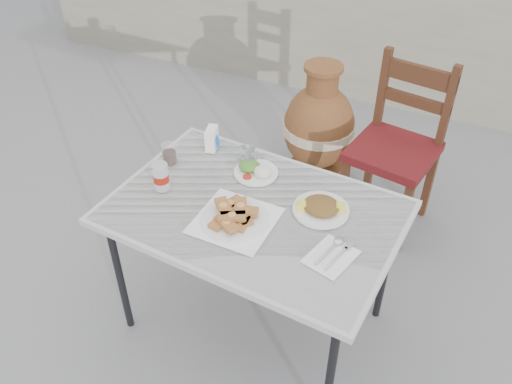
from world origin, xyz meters
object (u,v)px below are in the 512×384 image
at_px(napkin_holder, 212,139).
at_px(cola_glass, 169,155).
at_px(salad_rice_plate, 256,170).
at_px(pide_plate, 235,215).
at_px(terracotta_urn, 319,128).
at_px(soda_can, 161,177).
at_px(cafe_table, 254,218).
at_px(condiment_caddy, 250,154).
at_px(salad_chopped_plate, 321,207).
at_px(chair, 397,146).

bearing_deg(napkin_holder, cola_glass, -137.20).
relative_size(salad_rice_plate, napkin_holder, 1.84).
bearing_deg(napkin_holder, pide_plate, -65.50).
bearing_deg(terracotta_urn, pide_plate, -86.58).
xyz_separation_m(cola_glass, napkin_holder, (0.13, 0.19, 0.01)).
bearing_deg(soda_can, cafe_table, 4.71).
bearing_deg(salad_rice_plate, condiment_caddy, 126.82).
distance_m(napkin_holder, condiment_caddy, 0.20).
bearing_deg(condiment_caddy, cola_glass, -150.28).
bearing_deg(salad_rice_plate, soda_can, -141.27).
relative_size(pide_plate, salad_chopped_plate, 1.36).
bearing_deg(soda_can, terracotta_urn, 76.88).
height_order(cafe_table, salad_chopped_plate, salad_chopped_plate).
relative_size(salad_chopped_plate, cola_glass, 2.41).
distance_m(cola_glass, condiment_caddy, 0.38).
bearing_deg(chair, condiment_caddy, -117.86).
height_order(cafe_table, pide_plate, pide_plate).
bearing_deg(salad_chopped_plate, cafe_table, -158.30).
bearing_deg(pide_plate, soda_can, 170.79).
bearing_deg(soda_can, chair, 52.67).
xyz_separation_m(pide_plate, cola_glass, (-0.46, 0.25, 0.01)).
relative_size(cola_glass, condiment_caddy, 0.93).
bearing_deg(soda_can, salad_rice_plate, 38.73).
relative_size(soda_can, cola_glass, 1.28).
height_order(salad_rice_plate, cola_glass, cola_glass).
bearing_deg(napkin_holder, salad_rice_plate, -33.26).
bearing_deg(condiment_caddy, napkin_holder, -179.94).
xyz_separation_m(cafe_table, chair, (0.41, 1.06, -0.17)).
relative_size(salad_chopped_plate, napkin_holder, 2.16).
bearing_deg(salad_chopped_plate, chair, 81.46).
height_order(salad_rice_plate, salad_chopped_plate, same).
xyz_separation_m(soda_can, chair, (0.84, 1.10, -0.28)).
height_order(pide_plate, salad_rice_plate, pide_plate).
bearing_deg(cafe_table, terracotta_urn, 95.48).
relative_size(salad_rice_plate, soda_can, 1.60).
relative_size(cafe_table, terracotta_urn, 1.59).
distance_m(cafe_table, chair, 1.15).
height_order(salad_chopped_plate, cola_glass, cola_glass).
relative_size(cafe_table, soda_can, 10.06).
distance_m(salad_rice_plate, napkin_holder, 0.30).
bearing_deg(chair, salad_rice_plate, -110.58).
xyz_separation_m(cafe_table, cola_glass, (-0.50, 0.15, 0.10)).
bearing_deg(cola_glass, napkin_holder, 55.95).
distance_m(soda_can, condiment_caddy, 0.45).
relative_size(condiment_caddy, terracotta_urn, 0.13).
distance_m(salad_rice_plate, terracotta_urn, 1.12).
bearing_deg(salad_chopped_plate, soda_can, -168.59).
height_order(salad_rice_plate, condiment_caddy, condiment_caddy).
xyz_separation_m(napkin_holder, chair, (0.78, 0.73, -0.28)).
distance_m(salad_chopped_plate, chair, 1.00).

